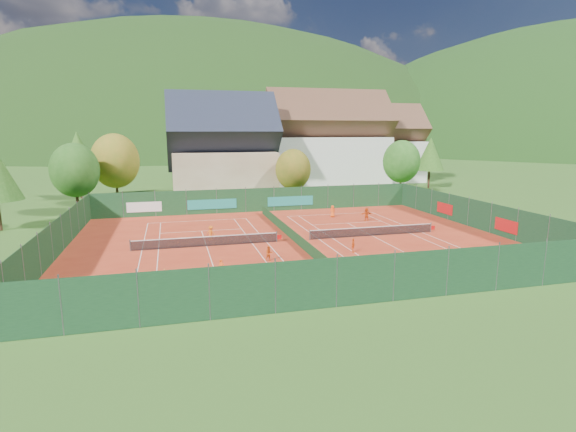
% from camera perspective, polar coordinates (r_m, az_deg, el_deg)
% --- Properties ---
extents(ground, '(600.00, 600.00, 0.00)m').
position_cam_1_polar(ground, '(41.88, 0.70, -3.21)').
color(ground, '#2A531A').
rests_on(ground, ground).
extents(clay_pad, '(40.00, 32.00, 0.01)m').
position_cam_1_polar(clay_pad, '(41.87, 0.70, -3.18)').
color(clay_pad, '#A72E18').
rests_on(clay_pad, ground).
extents(court_markings_left, '(11.03, 23.83, 0.00)m').
position_cam_1_polar(court_markings_left, '(40.55, -10.29, -3.81)').
color(court_markings_left, white).
rests_on(court_markings_left, ground).
extents(court_markings_right, '(11.03, 23.83, 0.00)m').
position_cam_1_polar(court_markings_right, '(44.61, 10.66, -2.49)').
color(court_markings_right, white).
rests_on(court_markings_right, ground).
extents(tennis_net_left, '(13.30, 0.10, 1.02)m').
position_cam_1_polar(tennis_net_left, '(40.44, -10.10, -3.12)').
color(tennis_net_left, '#59595B').
rests_on(tennis_net_left, ground).
extents(tennis_net_right, '(13.30, 0.10, 1.02)m').
position_cam_1_polar(tennis_net_right, '(44.57, 10.86, -1.85)').
color(tennis_net_right, '#59595B').
rests_on(tennis_net_right, ground).
extents(court_divider, '(0.03, 28.80, 1.00)m').
position_cam_1_polar(court_divider, '(41.76, 0.70, -2.52)').
color(court_divider, '#14381A').
rests_on(court_divider, ground).
extents(fence_north, '(40.00, 0.10, 3.00)m').
position_cam_1_polar(fence_north, '(56.79, -4.04, 2.01)').
color(fence_north, '#163D1E').
rests_on(fence_north, ground).
extents(fence_south, '(40.00, 0.04, 3.00)m').
position_cam_1_polar(fence_south, '(26.98, 9.85, -7.99)').
color(fence_south, '#13361C').
rests_on(fence_south, ground).
extents(fence_west, '(0.04, 32.00, 3.00)m').
position_cam_1_polar(fence_west, '(41.15, -27.27, -2.51)').
color(fence_west, '#13361A').
rests_on(fence_west, ground).
extents(fence_east, '(0.09, 32.00, 3.00)m').
position_cam_1_polar(fence_east, '(50.62, 23.07, 0.10)').
color(fence_east, '#13351D').
rests_on(fence_east, ground).
extents(chalet, '(16.20, 12.00, 16.00)m').
position_cam_1_polar(chalet, '(69.70, -8.34, 7.81)').
color(chalet, beige).
rests_on(chalet, ground).
extents(hotel_block_a, '(21.60, 11.00, 17.25)m').
position_cam_1_polar(hotel_block_a, '(79.86, 4.97, 8.79)').
color(hotel_block_a, silver).
rests_on(hotel_block_a, ground).
extents(hotel_block_b, '(17.28, 10.00, 15.50)m').
position_cam_1_polar(hotel_block_b, '(92.71, 11.54, 8.41)').
color(hotel_block_b, silver).
rests_on(hotel_block_b, ground).
extents(tree_west_front, '(5.72, 5.72, 8.69)m').
position_cam_1_polar(tree_west_front, '(60.40, -25.45, 5.27)').
color(tree_west_front, '#482C19').
rests_on(tree_west_front, ground).
extents(tree_west_mid, '(6.44, 6.44, 9.78)m').
position_cam_1_polar(tree_west_mid, '(65.69, -21.11, 6.54)').
color(tree_west_mid, '#473219').
rests_on(tree_west_mid, ground).
extents(tree_west_back, '(5.60, 5.60, 10.00)m').
position_cam_1_polar(tree_west_back, '(74.43, -25.11, 7.18)').
color(tree_west_back, '#402517').
rests_on(tree_west_back, ground).
extents(tree_center, '(5.01, 5.01, 7.60)m').
position_cam_1_polar(tree_center, '(63.67, 0.66, 5.93)').
color(tree_center, '#492D1A').
rests_on(tree_center, ground).
extents(tree_east_front, '(5.72, 5.72, 8.69)m').
position_cam_1_polar(tree_east_front, '(72.28, 14.21, 6.72)').
color(tree_east_front, '#4A321A').
rests_on(tree_east_front, ground).
extents(tree_east_mid, '(5.04, 5.04, 9.00)m').
position_cam_1_polar(tree_east_mid, '(84.20, 17.62, 7.53)').
color(tree_east_mid, '#4D2C1B').
rests_on(tree_east_mid, ground).
extents(tree_east_back, '(7.15, 7.15, 10.86)m').
position_cam_1_polar(tree_east_back, '(87.38, 10.33, 8.40)').
color(tree_east_back, '#4A2D1A').
rests_on(tree_east_back, ground).
extents(mountain_backdrop, '(820.00, 530.00, 242.00)m').
position_cam_1_polar(mountain_backdrop, '(279.93, -6.40, 0.48)').
color(mountain_backdrop, black).
rests_on(mountain_backdrop, ground).
extents(ball_hopper, '(0.34, 0.34, 0.80)m').
position_cam_1_polar(ball_hopper, '(37.31, 20.78, -4.77)').
color(ball_hopper, slate).
rests_on(ball_hopper, ground).
extents(loose_ball_0, '(0.07, 0.07, 0.07)m').
position_cam_1_polar(loose_ball_0, '(34.62, -15.45, -6.54)').
color(loose_ball_0, '#CCD833').
rests_on(loose_ball_0, ground).
extents(loose_ball_1, '(0.07, 0.07, 0.07)m').
position_cam_1_polar(loose_ball_1, '(35.78, 16.69, -6.04)').
color(loose_ball_1, '#CCD833').
rests_on(loose_ball_1, ground).
extents(player_left_near, '(0.45, 0.31, 1.20)m').
position_cam_1_polar(player_left_near, '(32.20, -8.48, -6.51)').
color(player_left_near, '#E35014').
rests_on(player_left_near, ground).
extents(player_left_mid, '(0.66, 0.54, 1.24)m').
position_cam_1_polar(player_left_mid, '(35.40, -2.41, -4.78)').
color(player_left_mid, '#CD4A12').
rests_on(player_left_mid, ground).
extents(player_left_far, '(0.99, 0.90, 1.33)m').
position_cam_1_polar(player_left_far, '(42.87, -9.77, -2.10)').
color(player_left_far, orange).
rests_on(player_left_far, ground).
extents(player_right_near, '(0.57, 0.76, 1.21)m').
position_cam_1_polar(player_right_near, '(38.21, 8.27, -3.73)').
color(player_right_near, '#EE5615').
rests_on(player_right_near, ground).
extents(player_right_far_a, '(0.71, 0.47, 1.43)m').
position_cam_1_polar(player_right_far_a, '(53.35, 5.67, 0.59)').
color(player_right_far_a, '#F65515').
rests_on(player_right_far_a, ground).
extents(player_right_far_b, '(1.45, 0.54, 1.53)m').
position_cam_1_polar(player_right_far_b, '(51.65, 9.93, 0.20)').
color(player_right_far_b, '#DE4E13').
rests_on(player_right_far_b, ground).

